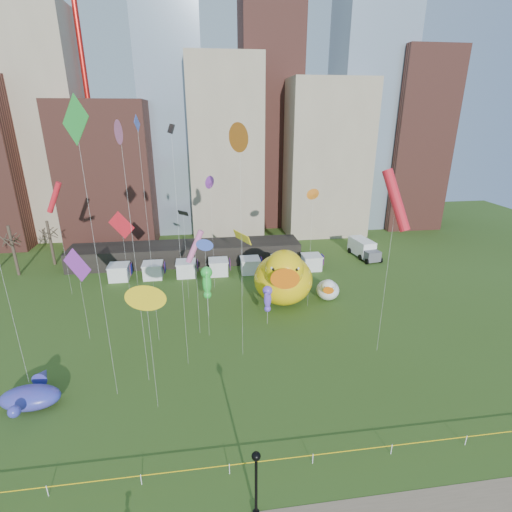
{
  "coord_description": "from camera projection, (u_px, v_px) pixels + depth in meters",
  "views": [
    {
      "loc": [
        -0.94,
        -20.04,
        23.77
      ],
      "look_at": [
        3.46,
        11.29,
        12.0
      ],
      "focal_mm": 27.0,
      "sensor_mm": 36.0,
      "label": 1
    }
  ],
  "objects": [
    {
      "name": "box_truck",
      "position": [
        363.0,
        248.0,
        67.38
      ],
      "size": [
        3.62,
        7.32,
        2.98
      ],
      "rotation": [
        0.0,
        0.0,
        0.15
      ],
      "color": "white",
      "rests_on": "ground"
    },
    {
      "name": "seahorse_purple",
      "position": [
        268.0,
        297.0,
        44.91
      ],
      "size": [
        1.41,
        1.61,
        5.05
      ],
      "rotation": [
        0.0,
        0.0,
        -0.29
      ],
      "color": "silver",
      "rests_on": "ground"
    },
    {
      "name": "kite_10",
      "position": [
        183.0,
        214.0,
        48.45
      ],
      "size": [
        1.41,
        1.47,
        12.24
      ],
      "color": "silver",
      "rests_on": "ground"
    },
    {
      "name": "big_duck",
      "position": [
        283.0,
        277.0,
        50.1
      ],
      "size": [
        9.21,
        11.28,
        8.18
      ],
      "rotation": [
        0.0,
        0.0,
        -0.17
      ],
      "color": "yellow",
      "rests_on": "ground"
    },
    {
      "name": "skyline",
      "position": [
        215.0,
        126.0,
        76.51
      ],
      "size": [
        101.0,
        23.0,
        68.0
      ],
      "color": "brown",
      "rests_on": "ground"
    },
    {
      "name": "kite_12",
      "position": [
        242.0,
        237.0,
        50.52
      ],
      "size": [
        2.06,
        3.83,
        9.09
      ],
      "color": "silver",
      "rests_on": "ground"
    },
    {
      "name": "small_duck",
      "position": [
        328.0,
        289.0,
        51.82
      ],
      "size": [
        3.99,
        4.61,
        3.25
      ],
      "rotation": [
        0.0,
        0.0,
        -0.29
      ],
      "color": "white",
      "rests_on": "ground"
    },
    {
      "name": "kite_1",
      "position": [
        195.0,
        247.0,
        40.64
      ],
      "size": [
        2.18,
        0.97,
        12.34
      ],
      "color": "silver",
      "rests_on": "ground"
    },
    {
      "name": "bare_trees",
      "position": [
        14.0,
        250.0,
        59.31
      ],
      "size": [
        8.44,
        6.44,
        8.5
      ],
      "color": "#382B21",
      "rests_on": "ground"
    },
    {
      "name": "kite_0",
      "position": [
        54.0,
        197.0,
        48.96
      ],
      "size": [
        2.4,
        0.75,
        15.73
      ],
      "color": "silver",
      "rests_on": "ground"
    },
    {
      "name": "kite_4",
      "position": [
        146.0,
        298.0,
        29.56
      ],
      "size": [
        2.19,
        0.64,
        11.56
      ],
      "color": "silver",
      "rests_on": "ground"
    },
    {
      "name": "kite_14",
      "position": [
        240.0,
        138.0,
        32.81
      ],
      "size": [
        1.19,
        2.43,
        23.07
      ],
      "color": "silver",
      "rests_on": "ground"
    },
    {
      "name": "kite_7",
      "position": [
        77.0,
        266.0,
        40.13
      ],
      "size": [
        3.23,
        1.87,
        10.74
      ],
      "color": "silver",
      "rests_on": "ground"
    },
    {
      "name": "kite_9",
      "position": [
        120.0,
        133.0,
        28.72
      ],
      "size": [
        0.92,
        1.75,
        23.34
      ],
      "color": "silver",
      "rests_on": "ground"
    },
    {
      "name": "whale_inflatable",
      "position": [
        31.0,
        396.0,
        33.0
      ],
      "size": [
        5.11,
        6.47,
        2.21
      ],
      "rotation": [
        0.0,
        0.0,
        -0.04
      ],
      "color": "#4F3CA6",
      "rests_on": "ground"
    },
    {
      "name": "pavilion",
      "position": [
        187.0,
        253.0,
        64.91
      ],
      "size": [
        38.0,
        6.0,
        3.2
      ],
      "primitive_type": "cube",
      "color": "black",
      "rests_on": "ground"
    },
    {
      "name": "seahorse_green",
      "position": [
        207.0,
        280.0,
        46.25
      ],
      "size": [
        1.46,
        1.81,
        6.67
      ],
      "rotation": [
        0.0,
        0.0,
        0.04
      ],
      "color": "silver",
      "rests_on": "ground"
    },
    {
      "name": "kite_2",
      "position": [
        171.0,
        133.0,
        31.16
      ],
      "size": [
        0.84,
        2.41,
        22.96
      ],
      "color": "silver",
      "rests_on": "ground"
    },
    {
      "name": "ground",
      "position": [
        230.0,
        474.0,
        27.01
      ],
      "size": [
        160.0,
        160.0,
        0.0
      ],
      "primitive_type": "plane",
      "color": "#37531A",
      "rests_on": "ground"
    },
    {
      "name": "kite_15",
      "position": [
        210.0,
        183.0,
        50.52
      ],
      "size": [
        0.99,
        1.56,
        16.08
      ],
      "color": "silver",
      "rests_on": "ground"
    },
    {
      "name": "kite_16",
      "position": [
        122.0,
        226.0,
        46.42
      ],
      "size": [
        3.24,
        1.21,
        12.82
      ],
      "color": "silver",
      "rests_on": "ground"
    },
    {
      "name": "kite_5",
      "position": [
        139.0,
        142.0,
        35.57
      ],
      "size": [
        0.32,
        1.51,
        23.67
      ],
      "color": "silver",
      "rests_on": "ground"
    },
    {
      "name": "kite_11",
      "position": [
        76.0,
        126.0,
        26.67
      ],
      "size": [
        2.5,
        2.44,
        25.05
      ],
      "color": "silver",
      "rests_on": "ground"
    },
    {
      "name": "kite_8",
      "position": [
        396.0,
        200.0,
        35.44
      ],
      "size": [
        2.76,
        3.27,
        19.08
      ],
      "color": "silver",
      "rests_on": "ground"
    },
    {
      "name": "vendor_tents",
      "position": [
        219.0,
        267.0,
        60.17
      ],
      "size": [
        33.24,
        2.8,
        2.4
      ],
      "color": "white",
      "rests_on": "ground"
    },
    {
      "name": "caution_tape",
      "position": [
        229.0,
        466.0,
        26.77
      ],
      "size": [
        50.0,
        0.06,
        0.9
      ],
      "color": "white",
      "rests_on": "ground"
    },
    {
      "name": "kite_13",
      "position": [
        205.0,
        245.0,
        40.03
      ],
      "size": [
        1.25,
        0.62,
        11.55
      ],
      "color": "silver",
      "rests_on": "ground"
    },
    {
      "name": "kite_6",
      "position": [
        313.0,
        195.0,
        45.51
      ],
      "size": [
        1.24,
        0.7,
        15.41
      ],
      "color": "silver",
      "rests_on": "ground"
    },
    {
      "name": "lamppost",
      "position": [
        256.0,
        477.0,
        23.1
      ],
      "size": [
        0.55,
        0.55,
        5.32
      ],
      "color": "black",
      "rests_on": "footpath"
    }
  ]
}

